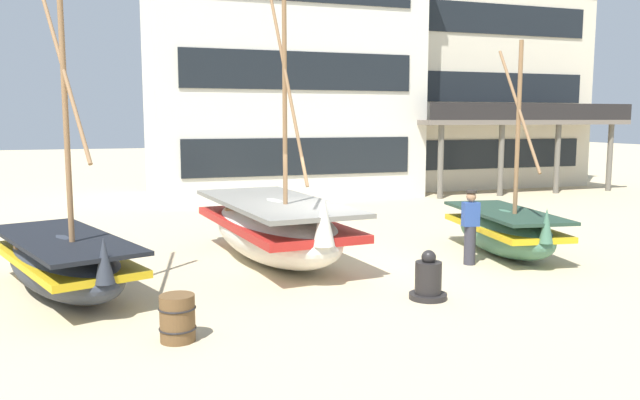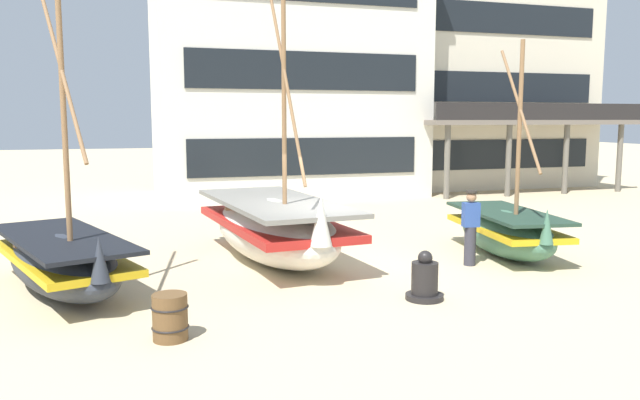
% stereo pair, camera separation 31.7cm
% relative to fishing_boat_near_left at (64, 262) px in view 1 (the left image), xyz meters
% --- Properties ---
extents(ground_plane, '(120.00, 120.00, 0.00)m').
position_rel_fishing_boat_near_left_xyz_m(ground_plane, '(5.49, 0.19, -0.61)').
color(ground_plane, '#CCB78E').
extents(fishing_boat_near_left, '(3.04, 4.87, 5.74)m').
position_rel_fishing_boat_near_left_xyz_m(fishing_boat_near_left, '(0.00, 0.00, 0.00)').
color(fishing_boat_near_left, '#2D333D').
rests_on(fishing_boat_near_left, ground).
extents(fishing_boat_centre_large, '(2.76, 5.86, 6.94)m').
position_rel_fishing_boat_near_left_xyz_m(fishing_boat_centre_large, '(4.45, 1.39, 0.17)').
color(fishing_boat_centre_large, silver).
rests_on(fishing_boat_centre_large, ground).
extents(fishing_boat_far_right, '(2.11, 4.09, 5.03)m').
position_rel_fishing_boat_near_left_xyz_m(fishing_boat_far_right, '(9.85, 0.21, -0.00)').
color(fishing_boat_far_right, '#427056').
rests_on(fishing_boat_far_right, ground).
extents(fisherman_by_hull, '(0.39, 0.27, 1.68)m').
position_rel_fishing_boat_near_left_xyz_m(fisherman_by_hull, '(8.50, -0.42, 0.22)').
color(fisherman_by_hull, '#33333D').
rests_on(fisherman_by_hull, ground).
extents(capstan_winch, '(0.69, 0.69, 0.91)m').
position_rel_fishing_boat_near_left_xyz_m(capstan_winch, '(6.28, -2.55, -0.26)').
color(capstan_winch, black).
rests_on(capstan_winch, ground).
extents(wooden_barrel, '(0.56, 0.56, 0.70)m').
position_rel_fishing_boat_near_left_xyz_m(wooden_barrel, '(1.70, -3.30, -0.26)').
color(wooden_barrel, brown).
rests_on(wooden_barrel, ground).
extents(harbor_building_main, '(11.40, 6.11, 10.14)m').
position_rel_fishing_boat_near_left_xyz_m(harbor_building_main, '(8.08, 13.90, 4.47)').
color(harbor_building_main, silver).
rests_on(harbor_building_main, ground).
extents(harbor_building_annex, '(10.53, 7.71, 9.33)m').
position_rel_fishing_boat_near_left_xyz_m(harbor_building_annex, '(18.17, 14.85, 4.05)').
color(harbor_building_annex, beige).
rests_on(harbor_building_annex, ground).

